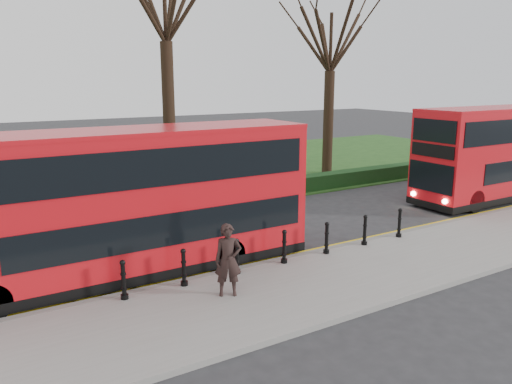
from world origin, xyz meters
TOP-DOWN VIEW (x-y plane):
  - ground at (0.00, 0.00)m, footprint 120.00×120.00m
  - pavement at (0.00, -3.00)m, footprint 60.00×4.00m
  - kerb at (0.00, -1.00)m, footprint 60.00×0.25m
  - grass_verge at (0.00, 15.00)m, footprint 60.00×18.00m
  - hedge at (0.00, 6.80)m, footprint 60.00×0.90m
  - yellow_line_outer at (0.00, -0.70)m, footprint 60.00×0.10m
  - yellow_line_inner at (0.00, -0.50)m, footprint 60.00×0.10m
  - tree_right at (12.00, 10.00)m, footprint 7.08×7.08m
  - bollard_row at (1.10, -1.35)m, footprint 10.04×0.15m
  - bus_lead at (-3.04, 0.46)m, footprint 10.75×2.47m
  - bus_rear at (15.62, 0.80)m, footprint 10.98×2.52m
  - pedestrian at (-1.45, -2.51)m, footprint 0.82×0.70m

SIDE VIEW (x-z plane):
  - ground at x=0.00m, z-range 0.00..0.00m
  - yellow_line_outer at x=0.00m, z-range 0.00..0.01m
  - yellow_line_inner at x=0.00m, z-range 0.00..0.01m
  - grass_verge at x=0.00m, z-range 0.00..0.06m
  - pavement at x=0.00m, z-range 0.00..0.15m
  - kerb at x=0.00m, z-range -0.01..0.15m
  - hedge at x=0.00m, z-range 0.00..0.80m
  - bollard_row at x=1.10m, z-range 0.15..1.15m
  - pedestrian at x=-1.45m, z-range 0.15..2.06m
  - bus_lead at x=-3.04m, z-range 0.02..4.29m
  - bus_rear at x=15.62m, z-range 0.02..4.39m
  - tree_right at x=12.00m, z-range 2.51..13.57m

